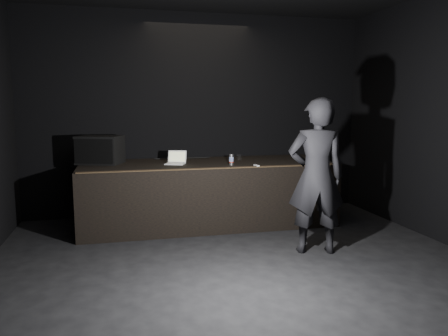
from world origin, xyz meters
TOP-DOWN VIEW (x-y plane):
  - ground at (0.00, 0.00)m, footprint 7.00×7.00m
  - room_walls at (0.00, 0.00)m, footprint 6.10×7.10m
  - stage_riser at (0.00, 2.73)m, footprint 4.00×1.50m
  - riser_lip at (0.00, 2.02)m, footprint 3.92×0.10m
  - stage_monitor at (-1.67, 2.96)m, footprint 0.78×0.68m
  - cable at (-0.32, 3.31)m, footprint 0.96×0.04m
  - laptop at (-0.51, 2.67)m, footprint 0.37×0.36m
  - beer_can at (0.31, 2.32)m, footprint 0.07×0.07m
  - plastic_cup at (0.59, 2.87)m, footprint 0.08×0.08m
  - wii_remote at (0.64, 2.08)m, footprint 0.05×0.15m
  - person at (1.09, 0.98)m, footprint 0.82×0.63m

SIDE VIEW (x-z plane):
  - ground at x=0.00m, z-range 0.00..0.00m
  - stage_riser at x=0.00m, z-range 0.00..1.00m
  - riser_lip at x=0.00m, z-range 1.00..1.01m
  - person at x=1.09m, z-range 0.00..2.01m
  - cable at x=-0.32m, z-range 1.00..1.02m
  - wii_remote at x=0.64m, z-range 1.00..1.03m
  - plastic_cup at x=0.59m, z-range 1.00..1.10m
  - laptop at x=-0.51m, z-range 0.95..1.16m
  - beer_can at x=0.31m, z-range 1.00..1.17m
  - stage_monitor at x=-1.67m, z-range 1.00..1.44m
  - room_walls at x=0.00m, z-range 0.26..3.78m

